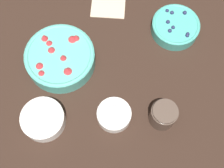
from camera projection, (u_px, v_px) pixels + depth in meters
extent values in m
plane|color=black|center=(105.00, 65.00, 1.12)|extent=(4.00, 4.00, 0.00)
cylinder|color=#56B7A8|center=(60.00, 59.00, 1.09)|extent=(0.24, 0.24, 0.06)
torus|color=#56B7A8|center=(59.00, 55.00, 1.07)|extent=(0.24, 0.24, 0.02)
cylinder|color=red|center=(60.00, 56.00, 1.08)|extent=(0.19, 0.19, 0.02)
cone|color=red|center=(44.00, 37.00, 1.08)|extent=(0.04, 0.04, 0.03)
cone|color=red|center=(49.00, 42.00, 1.07)|extent=(0.03, 0.03, 0.02)
cone|color=red|center=(72.00, 38.00, 1.08)|extent=(0.05, 0.05, 0.03)
cone|color=red|center=(39.00, 65.00, 1.04)|extent=(0.04, 0.04, 0.02)
cone|color=red|center=(51.00, 49.00, 1.06)|extent=(0.04, 0.04, 0.02)
cone|color=red|center=(68.00, 70.00, 1.03)|extent=(0.04, 0.04, 0.02)
cone|color=red|center=(76.00, 37.00, 1.08)|extent=(0.03, 0.03, 0.03)
cone|color=red|center=(41.00, 72.00, 1.03)|extent=(0.03, 0.03, 0.02)
cone|color=red|center=(63.00, 57.00, 1.05)|extent=(0.03, 0.03, 0.03)
cylinder|color=#47AD9E|center=(175.00, 27.00, 1.15)|extent=(0.17, 0.17, 0.05)
torus|color=#47AD9E|center=(176.00, 24.00, 1.13)|extent=(0.17, 0.17, 0.01)
cylinder|color=#23284C|center=(176.00, 25.00, 1.13)|extent=(0.14, 0.14, 0.01)
sphere|color=#23284C|center=(168.00, 22.00, 1.13)|extent=(0.01, 0.01, 0.01)
sphere|color=#23284C|center=(185.00, 13.00, 1.14)|extent=(0.02, 0.02, 0.02)
sphere|color=#23284C|center=(187.00, 36.00, 1.11)|extent=(0.01, 0.01, 0.01)
sphere|color=#23284C|center=(172.00, 13.00, 1.14)|extent=(0.01, 0.01, 0.01)
sphere|color=#23284C|center=(173.00, 27.00, 1.12)|extent=(0.01, 0.01, 0.01)
sphere|color=#23284C|center=(188.00, 34.00, 1.11)|extent=(0.01, 0.01, 0.01)
sphere|color=#23284C|center=(167.00, 11.00, 1.15)|extent=(0.01, 0.01, 0.01)
sphere|color=#23284C|center=(170.00, 31.00, 1.11)|extent=(0.01, 0.01, 0.01)
cylinder|color=white|center=(43.00, 120.00, 1.02)|extent=(0.14, 0.14, 0.05)
torus|color=white|center=(42.00, 118.00, 1.00)|extent=(0.14, 0.14, 0.01)
cylinder|color=beige|center=(42.00, 118.00, 1.00)|extent=(0.11, 0.11, 0.02)
cylinder|color=beige|center=(57.00, 115.00, 1.00)|extent=(0.03, 0.03, 0.00)
cylinder|color=beige|center=(50.00, 120.00, 0.99)|extent=(0.03, 0.03, 0.01)
cylinder|color=beige|center=(47.00, 112.00, 1.00)|extent=(0.03, 0.03, 0.00)
cylinder|color=beige|center=(44.00, 133.00, 0.97)|extent=(0.03, 0.03, 0.00)
cylinder|color=beige|center=(26.00, 122.00, 0.99)|extent=(0.03, 0.03, 0.00)
cylinder|color=beige|center=(53.00, 115.00, 0.99)|extent=(0.03, 0.03, 0.01)
cylinder|color=beige|center=(55.00, 122.00, 0.99)|extent=(0.03, 0.03, 0.01)
cylinder|color=beige|center=(53.00, 126.00, 0.98)|extent=(0.03, 0.03, 0.01)
cylinder|color=white|center=(114.00, 115.00, 1.03)|extent=(0.11, 0.11, 0.04)
torus|color=white|center=(114.00, 113.00, 1.01)|extent=(0.11, 0.11, 0.01)
cylinder|color=white|center=(114.00, 114.00, 1.01)|extent=(0.09, 0.09, 0.01)
ellipsoid|color=white|center=(114.00, 113.00, 1.01)|extent=(0.06, 0.06, 0.03)
cylinder|color=#4C3D33|center=(163.00, 115.00, 1.01)|extent=(0.09, 0.09, 0.08)
cylinder|color=#472819|center=(163.00, 116.00, 1.01)|extent=(0.07, 0.07, 0.06)
cylinder|color=#4C3D33|center=(165.00, 111.00, 0.97)|extent=(0.08, 0.08, 0.01)
cube|color=beige|center=(108.00, 8.00, 1.20)|extent=(0.14, 0.10, 0.01)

